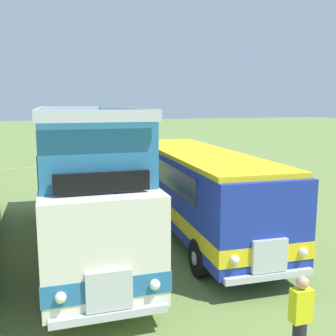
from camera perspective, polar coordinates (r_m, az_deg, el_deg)
bus_seventh_in_row at (r=12.81m, az=-12.31°, el=-1.04°), size 2.91×11.06×4.52m
bus_eighth_in_row at (r=13.87m, az=4.42°, el=-2.62°), size 3.12×10.12×2.99m
marshal_person at (r=7.64m, az=18.73°, el=-20.52°), size 0.36×0.24×1.73m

